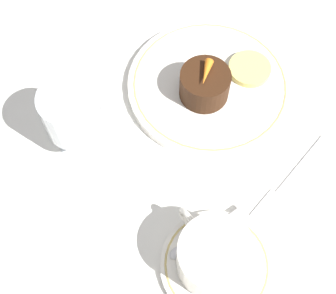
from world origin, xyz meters
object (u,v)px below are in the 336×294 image
(coffee_cup, at_px, (215,256))
(fork, at_px, (284,186))
(dessert_cake, at_px, (205,85))
(dinner_plate, at_px, (209,85))
(wine_glass, at_px, (73,115))

(coffee_cup, xyz_separation_m, fork, (0.03, -0.15, -0.04))
(dessert_cake, bearing_deg, fork, -178.51)
(dinner_plate, xyz_separation_m, wine_glass, (0.03, 0.21, 0.07))
(dinner_plate, relative_size, dessert_cake, 3.39)
(fork, height_order, dessert_cake, dessert_cake)
(coffee_cup, distance_m, dessert_cake, 0.26)
(dinner_plate, bearing_deg, coffee_cup, 143.75)
(dinner_plate, xyz_separation_m, coffee_cup, (-0.22, 0.16, 0.03))
(dinner_plate, height_order, wine_glass, wine_glass)
(dessert_cake, bearing_deg, dinner_plate, -61.85)
(fork, xyz_separation_m, dessert_cake, (0.18, 0.00, 0.03))
(wine_glass, distance_m, dessert_cake, 0.20)
(wine_glass, relative_size, fork, 0.71)
(wine_glass, bearing_deg, dinner_plate, -97.90)
(coffee_cup, xyz_separation_m, dessert_cake, (0.21, -0.14, -0.00))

